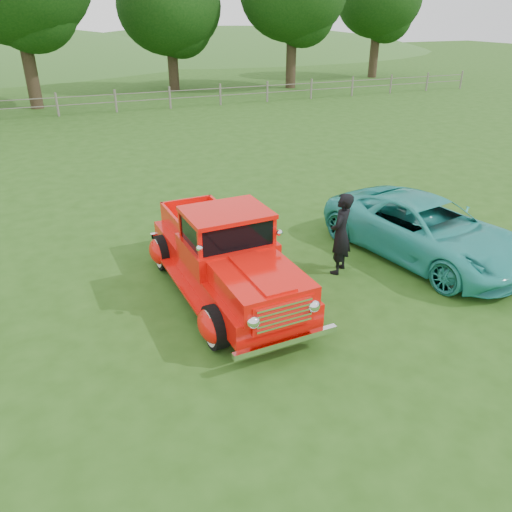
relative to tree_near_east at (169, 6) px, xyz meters
name	(u,v)px	position (x,y,z in m)	size (l,w,h in m)	color
ground	(298,318)	(-5.00, -29.00, -5.25)	(140.00, 140.00, 0.00)	#254C14
distant_hills	(39,100)	(-9.08, 30.46, -9.80)	(116.00, 60.00, 18.00)	#306324
fence_line	(116,101)	(-5.00, -7.00, -4.64)	(48.00, 0.12, 1.20)	slate
tree_near_east	(169,6)	(0.00, 0.00, 0.00)	(6.80, 6.80, 8.33)	black
red_pickup	(226,257)	(-5.91, -27.68, -4.45)	(2.42, 5.07, 1.78)	black
teal_sedan	(426,229)	(-1.25, -27.80, -4.58)	(2.21, 4.79, 1.33)	teal
man	(341,234)	(-3.40, -27.71, -4.37)	(0.64, 0.42, 1.76)	black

